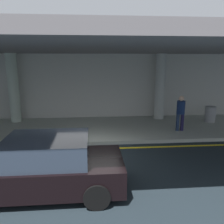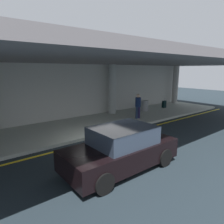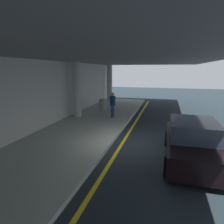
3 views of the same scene
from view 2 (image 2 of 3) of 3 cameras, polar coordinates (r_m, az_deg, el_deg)
ground_plane at (r=9.57m, az=-1.56°, el=-8.94°), size 60.00×60.00×0.00m
sidewalk at (r=12.05m, az=-10.46°, el=-4.35°), size 26.00×4.20×0.15m
lane_stripe_yellow at (r=10.02m, az=-3.62°, el=-7.96°), size 26.00×0.14×0.01m
support_column_center at (r=15.10m, az=0.08°, el=6.46°), size 0.56×0.56×3.65m
support_column_right_mid at (r=21.01m, az=17.58°, el=7.44°), size 0.56×0.56×3.65m
ceiling_overhang at (r=11.15m, az=-9.98°, el=14.53°), size 28.00×13.20×0.30m
terminal_back_wall at (r=13.70m, az=-15.21°, el=5.18°), size 26.00×0.30×3.80m
car_black at (r=7.09m, az=2.62°, el=-10.42°), size 4.10×1.92×1.50m
traveler_with_luggage at (r=13.66m, az=7.42°, el=2.14°), size 0.38×0.38×1.68m
suitcase_upright_primary at (r=18.12m, az=14.60°, el=2.16°), size 0.36×0.22×0.90m
trash_bin_steel at (r=16.34m, az=9.30°, el=1.77°), size 0.56×0.56×0.85m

